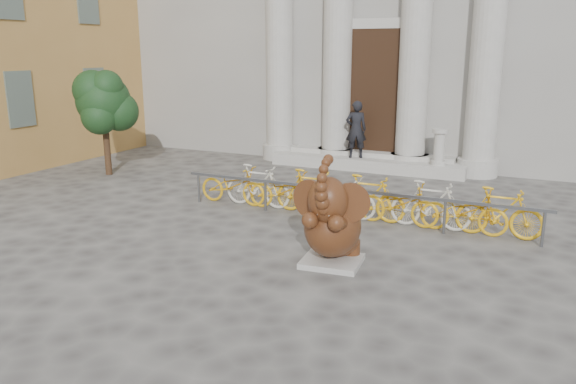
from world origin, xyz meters
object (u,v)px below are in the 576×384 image
at_px(bike_rack, 352,196).
at_px(pedestrian, 356,129).
at_px(tree, 104,102).
at_px(elephant_statue, 332,225).

xyz_separation_m(bike_rack, pedestrian, (-1.58, 5.04, 0.73)).
relative_size(tree, pedestrian, 1.75).
bearing_deg(pedestrian, bike_rack, 83.21).
bearing_deg(pedestrian, elephant_statue, 81.13).
relative_size(elephant_statue, tree, 0.65).
distance_m(bike_rack, tree, 8.18).
bearing_deg(elephant_statue, bike_rack, 95.91).
bearing_deg(elephant_statue, tree, 149.34).
bearing_deg(bike_rack, tree, 171.12).
distance_m(elephant_statue, tree, 9.47).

